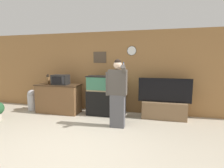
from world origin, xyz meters
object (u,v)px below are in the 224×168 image
counter_island (59,98)px  knife_block (48,80)px  tv_on_stand (164,107)px  microwave (60,80)px  trash_bin (32,100)px  aquarium_on_stand (106,96)px  person_standing (117,92)px

counter_island → knife_block: size_ratio=4.42×
knife_block → tv_on_stand: knife_block is taller
microwave → tv_on_stand: (3.17, 0.26, -0.72)m
microwave → trash_bin: microwave is taller
aquarium_on_stand → knife_block: bearing=-176.4°
counter_island → microwave: 0.63m
person_standing → trash_bin: size_ratio=2.47×
knife_block → aquarium_on_stand: 1.99m
counter_island → trash_bin: 1.03m
counter_island → tv_on_stand: bearing=3.9°
tv_on_stand → person_standing: (-1.17, -0.95, 0.54)m
aquarium_on_stand → tv_on_stand: aquarium_on_stand is taller
aquarium_on_stand → trash_bin: size_ratio=1.75×
counter_island → trash_bin: (-1.02, 0.01, -0.11)m
tv_on_stand → microwave: bearing=-175.4°
person_standing → trash_bin: 3.26m
aquarium_on_stand → person_standing: (0.55, -0.87, 0.28)m
tv_on_stand → knife_block: bearing=-176.7°
knife_block → tv_on_stand: 3.73m
microwave → trash_bin: (-1.14, 0.04, -0.72)m
knife_block → trash_bin: (-0.64, -0.00, -0.68)m
knife_block → person_standing: person_standing is taller
microwave → trash_bin: size_ratio=0.73×
tv_on_stand → person_standing: bearing=-140.9°
tv_on_stand → trash_bin: bearing=-177.1°
tv_on_stand → trash_bin: tv_on_stand is taller
knife_block → person_standing: (2.49, -0.74, -0.14)m
microwave → tv_on_stand: 3.26m
counter_island → trash_bin: size_ratio=2.02×
aquarium_on_stand → tv_on_stand: (1.72, 0.09, -0.25)m
aquarium_on_stand → person_standing: person_standing is taller
counter_island → microwave: (0.11, -0.03, 0.62)m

